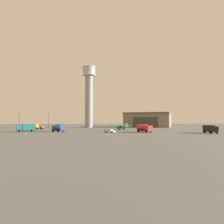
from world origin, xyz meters
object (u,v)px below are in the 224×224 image
Objects in this scene: control_tower at (89,92)px; light_post_east at (49,118)px; truck_box_black at (210,129)px; light_post_west at (19,118)px; truck_fuel_tanker_red at (144,128)px; traffic_cone_mid_apron at (26,134)px; truck_flatbed_orange at (38,127)px; traffic_cone_near_right at (70,133)px; car_silver at (110,131)px; airplane_green at (122,127)px; truck_box_teal at (26,127)px; truck_fuel_tanker_blue at (58,128)px; traffic_cone_near_left at (83,133)px.

light_post_east is at bearing -139.26° from control_tower.
truck_box_black is 89.75m from light_post_west.
control_tower is at bearing -140.78° from truck_box_black.
light_post_east reaches higher than truck_fuel_tanker_red.
light_post_west reaches higher than truck_box_black.
traffic_cone_mid_apron is (-39.42, -12.66, -1.41)m from truck_fuel_tanker_red.
truck_flatbed_orange is 39.13m from traffic_cone_near_right.
car_silver is 0.46× the size of light_post_east.
truck_fuel_tanker_red reaches higher than traffic_cone_near_right.
airplane_green is 18.37× the size of traffic_cone_mid_apron.
airplane_green is 46.62m from traffic_cone_mid_apron.
truck_box_teal is at bearing -64.32° from light_post_west.
light_post_west reaches higher than light_post_east.
light_post_west is at bearing -149.40° from control_tower.
truck_fuel_tanker_blue is 0.88× the size of truck_box_black.
truck_fuel_tanker_red is 23.41m from traffic_cone_near_left.
truck_fuel_tanker_red is 56.46m from light_post_east.
control_tower reaches higher than truck_box_black.
light_post_west is at bearing 133.14° from traffic_cone_near_left.
traffic_cone_mid_apron is (-33.27, -32.64, -1.24)m from airplane_green.
light_post_west is 49.11m from traffic_cone_mid_apron.
airplane_green is 17.22× the size of traffic_cone_near_right.
truck_box_black is at bearing 43.30° from truck_fuel_tanker_red.
car_silver is at bearing -155.54° from truck_fuel_tanker_blue.
truck_fuel_tanker_blue is 9.09× the size of traffic_cone_near_left.
light_post_east is at bearing -120.35° from truck_box_black.
truck_box_teal is (-68.16, 13.31, 0.17)m from truck_box_black.
truck_fuel_tanker_red is at bearing 167.40° from truck_flatbed_orange.
truck_box_black is at bearing 144.93° from truck_box_teal.
control_tower is at bearing -53.24° from truck_fuel_tanker_blue.
traffic_cone_near_right is at bearing -90.63° from truck_box_black.
truck_box_black is 78.60m from light_post_east.
light_post_west is at bearing 112.82° from traffic_cone_mid_apron.
truck_flatbed_orange is at bearing -135.38° from control_tower.
light_post_west is 17.02× the size of traffic_cone_near_right.
traffic_cone_near_right is (30.97, -36.88, -5.60)m from light_post_west.
traffic_cone_near_right is (5.88, -10.53, -1.36)m from truck_fuel_tanker_blue.
light_post_west is (-10.48, 3.56, 4.57)m from truck_flatbed_orange.
airplane_green is 1.48× the size of truck_box_black.
car_silver is at bearing 6.13° from traffic_cone_near_right.
traffic_cone_mid_apron is at bearing -123.69° from car_silver.
light_post_west is (-12.46, 25.90, 4.14)m from truck_box_teal.
traffic_cone_near_right is at bearing -137.75° from car_silver.
truck_flatbed_orange is 0.88× the size of truck_box_black.
car_silver is at bearing -51.27° from light_post_east.
airplane_green is at bearing -21.89° from light_post_east.
truck_box_teal is at bearing -160.09° from car_silver.
traffic_cone_mid_apron is (-16.24, -65.76, -22.31)m from control_tower.
light_post_east is (14.35, 2.87, -0.26)m from light_post_west.
truck_fuel_tanker_blue is at bearing -69.82° from light_post_east.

